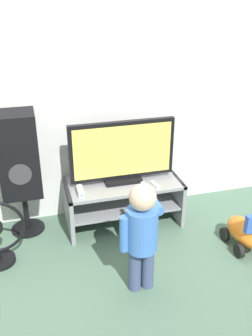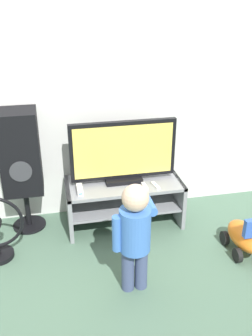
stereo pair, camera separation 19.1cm
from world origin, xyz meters
TOP-DOWN VIEW (x-y plane):
  - ground_plane at (0.00, 0.00)m, footprint 16.00×16.00m
  - wall_back at (0.00, 0.59)m, footprint 10.00×0.06m
  - tv_stand at (0.00, 0.26)m, footprint 1.10×0.51m
  - television at (0.00, 0.28)m, footprint 0.98×0.20m
  - game_console at (-0.43, 0.14)m, footprint 0.05×0.16m
  - remote_primary at (0.27, 0.10)m, footprint 0.06×0.13m
  - remote_secondary at (0.17, 0.11)m, footprint 0.04×0.13m
  - child at (-0.10, -0.64)m, footprint 0.34×0.50m
  - speaker_tower at (-0.92, 0.38)m, footprint 0.35×0.34m
  - ride_on_toy at (0.94, -0.42)m, footprint 0.29×0.45m

SIDE VIEW (x-z plane):
  - ground_plane at x=0.00m, z-range 0.00..0.00m
  - ride_on_toy at x=0.94m, z-range -0.05..0.36m
  - tv_stand at x=0.00m, z-range 0.07..0.52m
  - remote_primary at x=0.27m, z-range 0.45..0.47m
  - remote_secondary at x=0.17m, z-range 0.45..0.47m
  - game_console at x=-0.43m, z-range 0.45..0.50m
  - child at x=-0.10m, z-range 0.08..0.98m
  - television at x=0.00m, z-range 0.44..1.04m
  - speaker_tower at x=-0.92m, z-range 0.18..1.35m
  - wall_back at x=0.00m, z-range 0.00..2.60m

